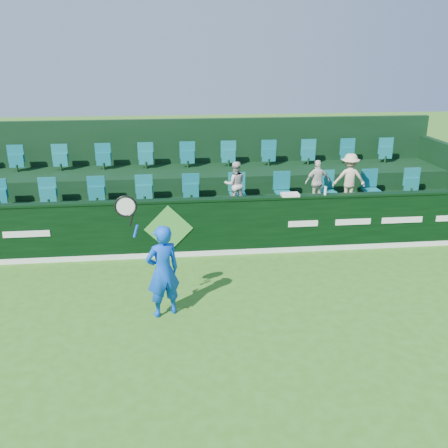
{
  "coord_description": "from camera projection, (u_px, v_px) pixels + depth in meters",
  "views": [
    {
      "loc": [
        0.08,
        -6.74,
        4.53
      ],
      "look_at": [
        1.13,
        2.8,
        1.15
      ],
      "focal_mm": 40.0,
      "sensor_mm": 36.0,
      "label": 1
    }
  ],
  "objects": [
    {
      "name": "drinks_bottle",
      "position": [
        325.0,
        191.0,
        11.46
      ],
      "size": [
        0.06,
        0.06,
        0.2
      ],
      "primitive_type": "cylinder",
      "color": "white",
      "rests_on": "sponsor_hoarding"
    },
    {
      "name": "stand_tier_back",
      "position": [
        168.0,
        193.0,
        14.16
      ],
      "size": [
        16.0,
        1.8,
        1.3
      ],
      "primitive_type": "cube",
      "color": "black",
      "rests_on": "ground"
    },
    {
      "name": "stand_rear",
      "position": [
        167.0,
        170.0,
        14.39
      ],
      "size": [
        16.0,
        4.1,
        2.6
      ],
      "color": "black",
      "rests_on": "ground"
    },
    {
      "name": "sponsor_hoarding",
      "position": [
        169.0,
        228.0,
        11.34
      ],
      "size": [
        16.0,
        0.25,
        1.35
      ],
      "color": "black",
      "rests_on": "ground"
    },
    {
      "name": "seat_row_front",
      "position": [
        168.0,
        192.0,
        12.6
      ],
      "size": [
        13.5,
        0.5,
        0.6
      ],
      "primitive_type": "cube",
      "color": "#0F636C",
      "rests_on": "stand_tier_front"
    },
    {
      "name": "ground",
      "position": [
        172.0,
        355.0,
        7.81
      ],
      "size": [
        60.0,
        60.0,
        0.0
      ],
      "primitive_type": "plane",
      "color": "#376D19",
      "rests_on": "ground"
    },
    {
      "name": "spectator_right",
      "position": [
        349.0,
        178.0,
        12.61
      ],
      "size": [
        0.88,
        0.59,
        1.26
      ],
      "primitive_type": "imported",
      "rotation": [
        0.0,
        0.0,
        2.98
      ],
      "color": "beige",
      "rests_on": "stand_tier_front"
    },
    {
      "name": "seat_row_back",
      "position": [
        167.0,
        158.0,
        14.12
      ],
      "size": [
        13.5,
        0.5,
        0.6
      ],
      "primitive_type": "cube",
      "color": "#0F636C",
      "rests_on": "stand_tier_back"
    },
    {
      "name": "towel",
      "position": [
        290.0,
        195.0,
        11.39
      ],
      "size": [
        0.4,
        0.26,
        0.06
      ],
      "primitive_type": "cube",
      "color": "white",
      "rests_on": "sponsor_hoarding"
    },
    {
      "name": "tennis_player",
      "position": [
        162.0,
        270.0,
        8.72
      ],
      "size": [
        1.15,
        0.61,
        2.32
      ],
      "color": "blue",
      "rests_on": "ground"
    },
    {
      "name": "spectator_middle",
      "position": [
        317.0,
        182.0,
        12.55
      ],
      "size": [
        0.69,
        0.36,
        1.12
      ],
      "primitive_type": "imported",
      "rotation": [
        0.0,
        0.0,
        3.28
      ],
      "color": "silver",
      "rests_on": "stand_tier_front"
    },
    {
      "name": "spectator_left",
      "position": [
        235.0,
        184.0,
        12.33
      ],
      "size": [
        0.58,
        0.47,
        1.13
      ],
      "primitive_type": "imported",
      "rotation": [
        0.0,
        0.0,
        3.23
      ],
      "color": "beige",
      "rests_on": "stand_tier_front"
    },
    {
      "name": "stand_tier_front",
      "position": [
        169.0,
        224.0,
        12.46
      ],
      "size": [
        16.0,
        2.0,
        0.8
      ],
      "primitive_type": "cube",
      "color": "black",
      "rests_on": "ground"
    }
  ]
}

